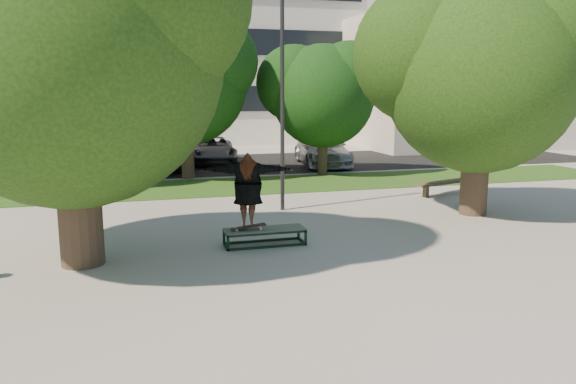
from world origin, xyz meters
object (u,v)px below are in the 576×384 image
object	(u,v)px
bench	(448,183)
car_silver_a	(2,153)
tree_right	(476,65)
car_dark	(163,154)
car_grey	(213,150)
car_silver_b	(322,150)
grind_box	(265,237)
lamppost	(282,100)
tree_left	(64,35)

from	to	relation	value
bench	car_silver_a	world-z (taller)	car_silver_a
tree_right	car_dark	bearing A→B (deg)	123.41
car_grey	car_silver_b	bearing A→B (deg)	-17.07
car_silver_a	car_grey	world-z (taller)	car_silver_a
bench	grind_box	bearing A→B (deg)	-166.82
tree_right	car_grey	size ratio (longest dim) A/B	1.42
car_silver_a	car_silver_b	size ratio (longest dim) A/B	0.93
lamppost	bench	world-z (taller)	lamppost
lamppost	car_dark	xyz separation A→B (m)	(-2.79, 9.77, -2.43)
lamppost	car_grey	size ratio (longest dim) A/B	1.33
tree_left	car_silver_a	xyz separation A→B (m)	(-4.25, 15.06, -3.62)
grind_box	bench	bearing A→B (deg)	31.59
car_dark	car_silver_a	bearing A→B (deg)	169.56
lamppost	bench	xyz separation A→B (m)	(6.06, 1.00, -2.77)
bench	car_silver_b	xyz separation A→B (m)	(-1.56, 8.43, 0.35)
tree_right	lamppost	distance (m)	5.36
tree_right	grind_box	bearing A→B (deg)	-165.20
bench	car_grey	world-z (taller)	car_grey
car_dark	car_grey	xyz separation A→B (m)	(2.43, 1.70, -0.08)
bench	car_grey	distance (m)	12.28
tree_left	grind_box	bearing A→B (deg)	4.74
tree_left	lamppost	world-z (taller)	tree_left
tree_right	car_grey	distance (m)	14.80
bench	car_dark	bearing A→B (deg)	116.85
car_silver_a	car_dark	distance (m)	6.89
car_silver_a	car_dark	xyz separation A→B (m)	(6.75, -1.39, -0.08)
car_grey	lamppost	bearing A→B (deg)	-82.56
car_grey	car_silver_b	xyz separation A→B (m)	(4.86, -2.04, 0.09)
tree_right	car_silver_b	size ratio (longest dim) A/B	1.29
lamppost	grind_box	distance (m)	4.85
tree_right	car_grey	world-z (taller)	tree_right
lamppost	car_silver_a	bearing A→B (deg)	130.53
tree_right	grind_box	xyz separation A→B (m)	(-6.31, -1.67, -3.90)
car_silver_b	tree_left	bearing A→B (deg)	-119.22
tree_right	car_silver_a	distance (m)	19.77
grind_box	car_silver_a	bearing A→B (deg)	118.94
car_silver_a	grind_box	bearing A→B (deg)	-71.23
car_silver_b	lamppost	bearing A→B (deg)	-108.44
bench	car_silver_a	size ratio (longest dim) A/B	0.63
tree_right	lamppost	bearing A→B (deg)	158.72
tree_right	bench	size ratio (longest dim) A/B	2.22
car_grey	grind_box	bearing A→B (deg)	-88.27
car_grey	car_silver_b	world-z (taller)	car_silver_b
car_silver_a	car_grey	bearing A→B (deg)	-8.23
car_silver_a	bench	bearing A→B (deg)	-43.24
tree_left	car_silver_b	world-z (taller)	tree_left
tree_left	car_grey	bearing A→B (deg)	72.21
car_dark	car_silver_b	size ratio (longest dim) A/B	0.86
lamppost	car_silver_b	distance (m)	10.73
tree_left	car_grey	xyz separation A→B (m)	(4.93, 15.37, -3.78)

